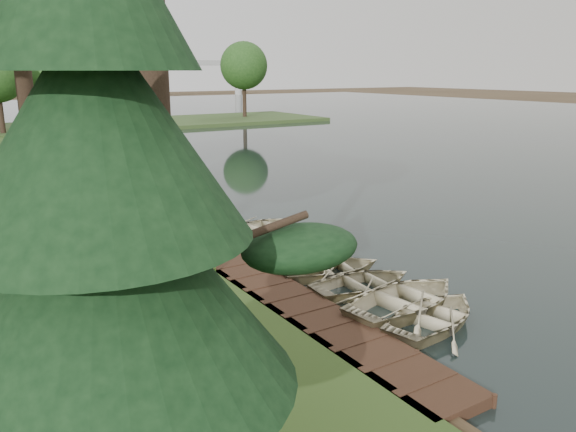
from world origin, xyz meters
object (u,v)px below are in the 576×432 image
boardwalk (251,279)px  rowboat_0 (434,313)px  pine_tree (102,194)px  rowboat_1 (406,296)px  rowboat_2 (364,281)px

boardwalk → rowboat_0: size_ratio=4.87×
boardwalk → pine_tree: size_ratio=2.07×
rowboat_1 → pine_tree: pine_tree is taller
rowboat_2 → rowboat_1: bearing=-173.1°
pine_tree → rowboat_0: bearing=21.6°
boardwalk → rowboat_2: size_ratio=5.05×
rowboat_0 → rowboat_2: size_ratio=1.04×
pine_tree → boardwalk: bearing=53.8°
rowboat_1 → pine_tree: bearing=109.1°
rowboat_0 → rowboat_1: 1.04m
boardwalk → pine_tree: bearing=-126.2°
pine_tree → rowboat_1: bearing=27.3°
boardwalk → rowboat_1: 4.62m
rowboat_1 → rowboat_2: rowboat_1 is taller
rowboat_2 → pine_tree: 11.31m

